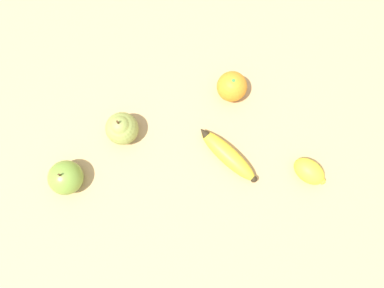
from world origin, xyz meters
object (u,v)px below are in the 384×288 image
object	(u,v)px
lemon	(309,171)
banana	(227,155)
orange	(232,86)
pear	(122,128)
apple	(66,178)

from	to	relation	value
lemon	banana	bearing A→B (deg)	-65.59
lemon	orange	bearing A→B (deg)	-103.03
orange	lemon	distance (m)	0.28
orange	pear	bearing A→B (deg)	-31.34
pear	orange	bearing A→B (deg)	148.66
banana	pear	bearing A→B (deg)	30.47
apple	lemon	world-z (taller)	apple
banana	orange	world-z (taller)	orange
banana	orange	xyz separation A→B (m)	(-0.15, -0.09, 0.02)
pear	lemon	distance (m)	0.47
orange	apple	distance (m)	0.46
apple	lemon	distance (m)	0.58
pear	lemon	size ratio (longest dim) A/B	1.14
pear	banana	bearing A→B (deg)	113.10
pear	apple	xyz separation A→B (m)	(0.17, -0.03, -0.01)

